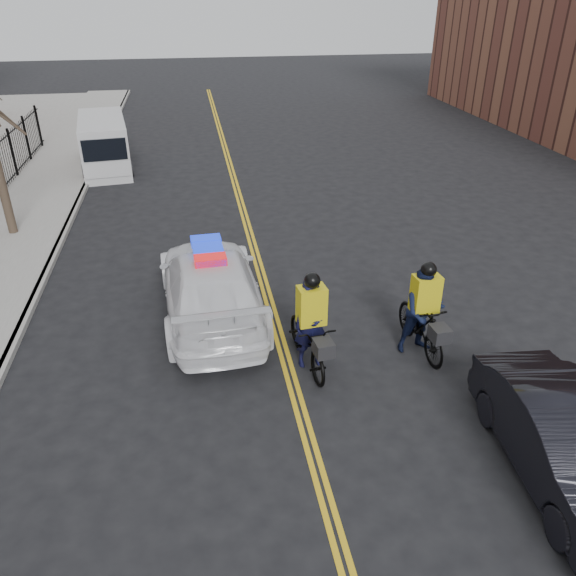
{
  "coord_description": "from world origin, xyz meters",
  "views": [
    {
      "loc": [
        -1.67,
        -8.2,
        7.26
      ],
      "look_at": [
        0.2,
        2.61,
        1.3
      ],
      "focal_mm": 35.0,
      "sensor_mm": 36.0,
      "label": 1
    }
  ],
  "objects_px": {
    "dark_sedan": "(566,443)",
    "cyclist_far": "(423,317)",
    "cyclist_near": "(311,334)",
    "cargo_van": "(105,145)",
    "police_cruiser": "(211,284)"
  },
  "relations": [
    {
      "from": "cyclist_near",
      "to": "cyclist_far",
      "type": "bearing_deg",
      "value": -4.29
    },
    {
      "from": "cargo_van",
      "to": "cyclist_near",
      "type": "xyz_separation_m",
      "value": [
        5.9,
        -15.79,
        -0.3
      ]
    },
    {
      "from": "cargo_van",
      "to": "cyclist_near",
      "type": "height_order",
      "value": "cyclist_near"
    },
    {
      "from": "police_cruiser",
      "to": "dark_sedan",
      "type": "height_order",
      "value": "police_cruiser"
    },
    {
      "from": "dark_sedan",
      "to": "cyclist_far",
      "type": "relative_size",
      "value": 2.0
    },
    {
      "from": "police_cruiser",
      "to": "cyclist_far",
      "type": "distance_m",
      "value": 5.07
    },
    {
      "from": "dark_sedan",
      "to": "cargo_van",
      "type": "relative_size",
      "value": 0.81
    },
    {
      "from": "police_cruiser",
      "to": "cyclist_near",
      "type": "xyz_separation_m",
      "value": [
        1.98,
        -2.46,
        -0.08
      ]
    },
    {
      "from": "cargo_van",
      "to": "dark_sedan",
      "type": "bearing_deg",
      "value": -72.12
    },
    {
      "from": "cargo_van",
      "to": "cyclist_far",
      "type": "relative_size",
      "value": 2.46
    },
    {
      "from": "cyclist_far",
      "to": "cyclist_near",
      "type": "bearing_deg",
      "value": 177.6
    },
    {
      "from": "cyclist_near",
      "to": "cyclist_far",
      "type": "distance_m",
      "value": 2.51
    },
    {
      "from": "cargo_van",
      "to": "cyclist_far",
      "type": "height_order",
      "value": "cyclist_far"
    },
    {
      "from": "cyclist_near",
      "to": "cargo_van",
      "type": "bearing_deg",
      "value": 103.97
    },
    {
      "from": "dark_sedan",
      "to": "cargo_van",
      "type": "xyz_separation_m",
      "value": [
        -9.31,
        19.59,
        0.34
      ]
    }
  ]
}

